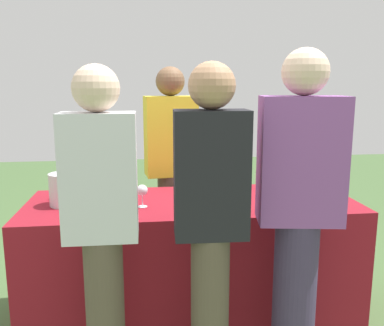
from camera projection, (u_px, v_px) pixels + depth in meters
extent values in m
plane|color=#476638|center=(192.00, 313.00, 2.83)|extent=(12.00, 12.00, 0.00)
cube|color=maroon|center=(192.00, 258.00, 2.75)|extent=(2.12, 0.78, 0.80)
cylinder|color=black|center=(71.00, 183.00, 2.71)|extent=(0.07, 0.07, 0.20)
cylinder|color=black|center=(70.00, 163.00, 2.69)|extent=(0.03, 0.03, 0.07)
cylinder|color=black|center=(70.00, 156.00, 2.68)|extent=(0.03, 0.03, 0.02)
cylinder|color=silver|center=(71.00, 185.00, 2.72)|extent=(0.07, 0.07, 0.07)
cylinder|color=black|center=(89.00, 180.00, 2.76)|extent=(0.07, 0.07, 0.23)
cylinder|color=black|center=(88.00, 156.00, 2.73)|extent=(0.03, 0.03, 0.09)
cylinder|color=gold|center=(87.00, 148.00, 2.72)|extent=(0.03, 0.03, 0.02)
cylinder|color=silver|center=(89.00, 181.00, 2.76)|extent=(0.07, 0.07, 0.08)
cylinder|color=black|center=(110.00, 182.00, 2.69)|extent=(0.07, 0.07, 0.23)
cylinder|color=black|center=(109.00, 159.00, 2.66)|extent=(0.03, 0.03, 0.07)
cylinder|color=black|center=(109.00, 153.00, 2.65)|extent=(0.03, 0.03, 0.02)
cylinder|color=silver|center=(110.00, 184.00, 2.69)|extent=(0.07, 0.07, 0.08)
cylinder|color=black|center=(231.00, 177.00, 2.87)|extent=(0.08, 0.08, 0.22)
cylinder|color=black|center=(232.00, 155.00, 2.84)|extent=(0.03, 0.03, 0.08)
cylinder|color=gold|center=(232.00, 148.00, 2.83)|extent=(0.03, 0.03, 0.02)
cylinder|color=silver|center=(231.00, 178.00, 2.87)|extent=(0.08, 0.08, 0.08)
cylinder|color=silver|center=(105.00, 207.00, 2.53)|extent=(0.06, 0.06, 0.00)
cylinder|color=silver|center=(105.00, 202.00, 2.52)|extent=(0.01, 0.01, 0.06)
sphere|color=silver|center=(105.00, 192.00, 2.51)|extent=(0.07, 0.07, 0.07)
cylinder|color=silver|center=(143.00, 207.00, 2.54)|extent=(0.06, 0.06, 0.00)
cylinder|color=silver|center=(142.00, 201.00, 2.54)|extent=(0.01, 0.01, 0.07)
sphere|color=silver|center=(142.00, 190.00, 2.52)|extent=(0.07, 0.07, 0.07)
cylinder|color=silver|center=(192.00, 208.00, 2.52)|extent=(0.06, 0.06, 0.00)
cylinder|color=silver|center=(192.00, 202.00, 2.51)|extent=(0.01, 0.01, 0.07)
sphere|color=silver|center=(192.00, 192.00, 2.50)|extent=(0.06, 0.06, 0.06)
cylinder|color=silver|center=(64.00, 189.00, 2.57)|extent=(0.19, 0.19, 0.20)
cylinder|color=brown|center=(172.00, 224.00, 3.38)|extent=(0.22, 0.22, 0.83)
cube|color=yellow|center=(171.00, 136.00, 3.24)|extent=(0.42, 0.27, 0.62)
sphere|color=brown|center=(170.00, 81.00, 3.16)|extent=(0.22, 0.22, 0.22)
cylinder|color=brown|center=(105.00, 314.00, 2.07)|extent=(0.19, 0.19, 0.81)
cube|color=silver|center=(100.00, 177.00, 1.94)|extent=(0.35, 0.19, 0.61)
sphere|color=beige|center=(96.00, 88.00, 1.86)|extent=(0.22, 0.22, 0.22)
cylinder|color=brown|center=(210.00, 312.00, 2.09)|extent=(0.19, 0.19, 0.82)
cube|color=black|center=(211.00, 175.00, 1.96)|extent=(0.36, 0.21, 0.61)
sphere|color=tan|center=(212.00, 85.00, 1.88)|extent=(0.22, 0.22, 0.22)
cylinder|color=#3F3351|center=(294.00, 297.00, 2.20)|extent=(0.23, 0.23, 0.85)
cube|color=#8C4C99|center=(301.00, 160.00, 2.06)|extent=(0.44, 0.29, 0.64)
sphere|color=beige|center=(305.00, 72.00, 1.98)|extent=(0.23, 0.23, 0.23)
cube|color=white|center=(280.00, 210.00, 3.88)|extent=(0.52, 0.14, 0.75)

